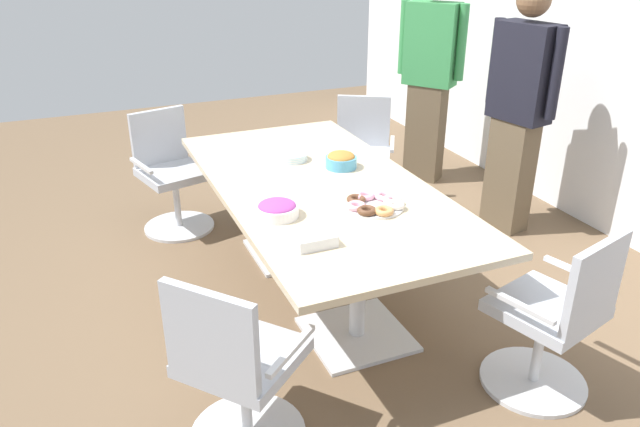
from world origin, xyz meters
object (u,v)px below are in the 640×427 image
object	(u,v)px
office_chair_1	(237,374)
donut_platter	(375,204)
office_chair_2	(554,323)
person_standing_1	(519,108)
office_chair_3	(361,161)
napkin_pile	(312,237)
snack_bowl_pretzels	(341,160)
person_standing_0	(430,74)
office_chair_0	(172,178)
conference_table	(320,202)
plate_stack	(291,157)
snack_bowl_candy_mix	(277,209)

from	to	relation	value
office_chair_1	donut_platter	distance (m)	1.24
office_chair_2	person_standing_1	xyz separation A→B (m)	(-1.63, 1.02, 0.56)
office_chair_3	office_chair_1	bearing A→B (deg)	82.29
donut_platter	napkin_pile	world-z (taller)	napkin_pile
office_chair_1	snack_bowl_pretzels	distance (m)	1.73
office_chair_1	office_chair_2	distance (m)	1.55
person_standing_1	person_standing_0	bearing A→B (deg)	-9.71
person_standing_0	office_chair_0	bearing A→B (deg)	57.29
office_chair_0	snack_bowl_pretzels	world-z (taller)	office_chair_0
conference_table	office_chair_0	bearing A→B (deg)	-152.64
person_standing_1	plate_stack	xyz separation A→B (m)	(-0.15, -1.72, -0.19)
conference_table	office_chair_1	world-z (taller)	office_chair_1
office_chair_0	donut_platter	bearing A→B (deg)	100.49
person_standing_0	person_standing_1	size ratio (longest dim) A/B	1.02
napkin_pile	conference_table	bearing A→B (deg)	154.21
snack_bowl_pretzels	office_chair_1	bearing A→B (deg)	-39.99
office_chair_3	plate_stack	world-z (taller)	office_chair_3
conference_table	office_chair_2	distance (m)	1.50
person_standing_1	donut_platter	size ratio (longest dim) A/B	5.52
snack_bowl_candy_mix	office_chair_2	bearing A→B (deg)	47.44
conference_table	donut_platter	world-z (taller)	donut_platter
office_chair_2	snack_bowl_pretzels	distance (m)	1.64
office_chair_3	office_chair_0	bearing A→B (deg)	21.57
snack_bowl_pretzels	donut_platter	world-z (taller)	snack_bowl_pretzels
person_standing_0	napkin_pile	world-z (taller)	person_standing_0
office_chair_0	plate_stack	distance (m)	1.15
office_chair_1	napkin_pile	world-z (taller)	office_chair_1
napkin_pile	office_chair_1	bearing A→B (deg)	-52.31
donut_platter	snack_bowl_candy_mix	bearing A→B (deg)	-101.06
conference_table	napkin_pile	distance (m)	0.78
office_chair_0	person_standing_1	distance (m)	2.66
office_chair_0	person_standing_0	size ratio (longest dim) A/B	0.49
office_chair_2	donut_platter	world-z (taller)	office_chair_2
office_chair_1	office_chair_2	bearing A→B (deg)	41.21
snack_bowl_candy_mix	donut_platter	size ratio (longest dim) A/B	0.70
office_chair_1	office_chair_0	bearing A→B (deg)	135.93
office_chair_2	plate_stack	distance (m)	1.95
donut_platter	office_chair_1	bearing A→B (deg)	-56.84
office_chair_0	person_standing_0	distance (m)	2.42
conference_table	office_chair_0	size ratio (longest dim) A/B	2.64
conference_table	snack_bowl_pretzels	bearing A→B (deg)	130.85
conference_table	person_standing_1	bearing A→B (deg)	100.25
office_chair_2	plate_stack	xyz separation A→B (m)	(-1.78, -0.70, 0.37)
conference_table	snack_bowl_pretzels	world-z (taller)	snack_bowl_pretzels
conference_table	plate_stack	xyz separation A→B (m)	(-0.46, -0.02, 0.15)
office_chair_2	snack_bowl_pretzels	world-z (taller)	office_chair_2
office_chair_3	person_standing_0	world-z (taller)	person_standing_0
office_chair_3	plate_stack	size ratio (longest dim) A/B	4.27
office_chair_3	snack_bowl_candy_mix	distance (m)	1.93
office_chair_1	snack_bowl_pretzels	world-z (taller)	office_chair_1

